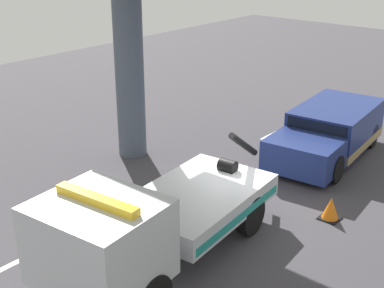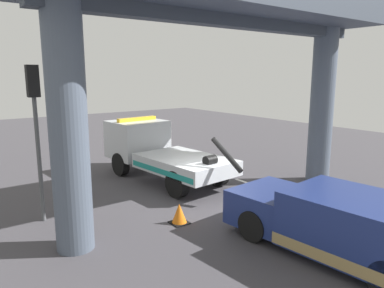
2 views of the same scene
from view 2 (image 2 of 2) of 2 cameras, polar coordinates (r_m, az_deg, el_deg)
name	(u,v)px [view 2 (image 2 of 2)]	position (r m, az deg, el deg)	size (l,w,h in m)	color
ground_plane	(210,200)	(12.91, 2.93, -8.95)	(60.00, 40.00, 0.10)	#423F44
lane_stripe_mid	(259,187)	(14.48, 10.54, -6.67)	(2.60, 0.16, 0.01)	silver
lane_stripe_east	(175,158)	(18.94, -2.75, -2.31)	(2.60, 0.16, 0.01)	silver
tow_truck_white	(156,149)	(15.42, -5.78, -0.86)	(7.34, 2.95, 2.46)	silver
towed_van_green	(340,225)	(9.56, 22.44, -11.77)	(5.38, 2.65, 1.58)	navy
overpass_structure	(229,27)	(11.60, 5.90, 18.03)	(3.60, 12.12, 6.97)	#4C5666
traffic_light_near	(35,110)	(11.23, -23.69, 4.98)	(0.39, 0.32, 4.61)	#515456
traffic_cone_orange	(179,214)	(10.82, -2.03, -11.04)	(0.51, 0.51, 0.61)	orange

